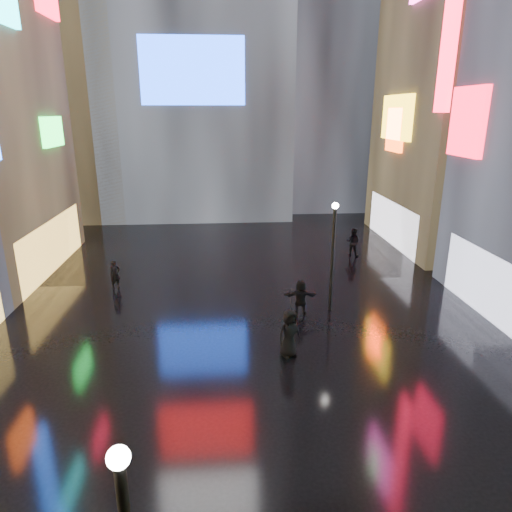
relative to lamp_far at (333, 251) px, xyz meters
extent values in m
plane|color=black|center=(-4.07, 1.06, -2.94)|extent=(140.00, 140.00, 0.00)
cube|color=#FFC659|center=(-15.17, 7.06, -1.44)|extent=(0.20, 10.00, 3.00)
cube|color=#19E63B|center=(-14.92, 8.89, 4.97)|extent=(0.25, 3.00, 1.71)
cube|color=white|center=(7.03, -1.94, -1.44)|extent=(0.20, 9.00, 3.00)
cube|color=#FF0C28|center=(6.78, 2.19, 5.64)|extent=(0.25, 2.99, 3.26)
cube|color=#FF0C28|center=(6.78, 5.06, 11.06)|extent=(0.25, 1.40, 10.00)
cube|color=black|center=(11.93, 11.06, 11.06)|extent=(10.00, 12.00, 28.00)
cube|color=white|center=(7.03, 11.06, -1.44)|extent=(0.20, 9.00, 3.00)
cube|color=yellow|center=(6.78, 11.39, 5.71)|extent=(0.25, 4.92, 2.91)
cube|color=#FF450C|center=(6.78, 11.50, 4.90)|extent=(0.25, 2.63, 2.87)
cube|color=#194CFF|center=(-7.07, 17.96, 9.06)|extent=(8.00, 0.20, 5.00)
cube|color=black|center=(4.93, 27.06, 14.06)|extent=(12.00, 12.00, 34.00)
cube|color=black|center=(-18.07, 23.06, 10.06)|extent=(10.00, 10.00, 26.00)
sphere|color=white|center=(-6.37, -15.05, 2.11)|extent=(0.30, 0.30, 0.30)
cylinder|color=black|center=(0.00, 0.00, -0.44)|extent=(0.16, 0.16, 5.00)
sphere|color=white|center=(0.00, 0.00, 2.11)|extent=(0.30, 0.30, 0.30)
imported|color=black|center=(-2.58, -4.12, -1.98)|extent=(1.10, 0.93, 1.92)
imported|color=black|center=(-1.50, -0.37, -2.11)|extent=(1.57, 0.58, 1.67)
imported|color=black|center=(-10.80, 3.54, -2.17)|extent=(0.68, 0.63, 1.56)
imported|color=black|center=(3.42, 8.31, -2.03)|extent=(1.12, 1.06, 1.84)
imported|color=black|center=(-2.58, -4.12, -0.59)|extent=(1.30, 1.31, 0.87)
camera|label=1|loc=(-5.03, -19.71, 6.15)|focal=32.00mm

